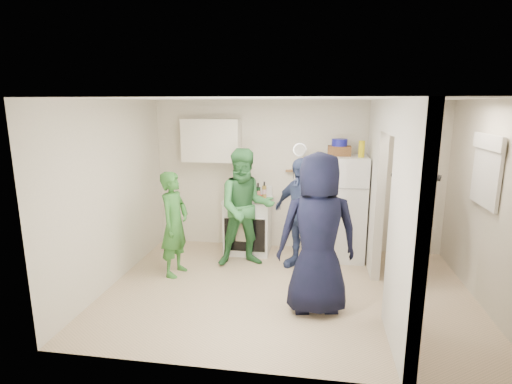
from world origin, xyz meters
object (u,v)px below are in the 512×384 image
wicker_basket (339,151)px  person_denim (300,214)px  person_green_center (246,208)px  stove (248,225)px  blue_bowl (340,142)px  person_green_left (174,224)px  person_nook (412,223)px  person_navy (318,234)px  yellow_cup_stack_top (362,149)px  fridge (343,208)px

wicker_basket → person_denim: bearing=-135.6°
person_green_center → stove: bearing=79.6°
blue_bowl → person_green_center: bearing=-157.4°
stove → person_green_left: 1.41m
person_denim → person_nook: size_ratio=0.96×
person_navy → person_denim: bearing=-89.1°
blue_bowl → person_denim: size_ratio=0.14×
wicker_basket → yellow_cup_stack_top: bearing=-25.1°
stove → person_navy: (1.14, -1.81, 0.51)m
person_green_center → person_denim: (0.81, 0.02, -0.06)m
person_green_center → fridge: bearing=2.5°
blue_bowl → yellow_cup_stack_top: (0.32, -0.15, -0.08)m
blue_bowl → person_green_center: (-1.38, -0.57, -0.96)m
yellow_cup_stack_top → person_green_center: yellow_cup_stack_top is taller
fridge → wicker_basket: wicker_basket is taller
person_green_center → person_nook: 2.36m
person_denim → person_nook: person_nook is taller
yellow_cup_stack_top → fridge: bearing=155.6°
wicker_basket → yellow_cup_stack_top: yellow_cup_stack_top is taller
stove → person_nook: size_ratio=0.52×
wicker_basket → person_green_center: size_ratio=0.19×
person_green_center → person_navy: (1.08, -1.26, 0.06)m
blue_bowl → person_green_left: blue_bowl is taller
wicker_basket → person_green_center: bearing=-157.4°
fridge → person_green_left: 2.63m
person_green_left → person_nook: person_nook is taller
person_denim → wicker_basket: bearing=84.0°
fridge → blue_bowl: blue_bowl is taller
person_denim → person_navy: bearing=-38.7°
fridge → blue_bowl: bearing=153.4°
fridge → yellow_cup_stack_top: bearing=-24.4°
blue_bowl → person_green_center: 1.77m
wicker_basket → person_green_left: wicker_basket is taller
stove → fridge: 1.58m
person_green_left → person_denim: 1.84m
yellow_cup_stack_top → person_denim: size_ratio=0.15×
wicker_basket → yellow_cup_stack_top: (0.32, -0.15, 0.05)m
person_green_left → person_navy: person_navy is taller
fridge → person_navy: 1.83m
wicker_basket → yellow_cup_stack_top: size_ratio=1.40×
wicker_basket → fridge: bearing=-26.6°
stove → person_green_center: size_ratio=0.50×
person_denim → person_green_left: bearing=-123.9°
blue_bowl → stove: bearing=-179.2°
blue_bowl → wicker_basket: bearing=0.0°
stove → person_green_left: bearing=-130.1°
person_denim → yellow_cup_stack_top: bearing=64.0°
person_green_left → fridge: bearing=-57.6°
person_navy → wicker_basket: bearing=-110.1°
yellow_cup_stack_top → person_denim: 1.35m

